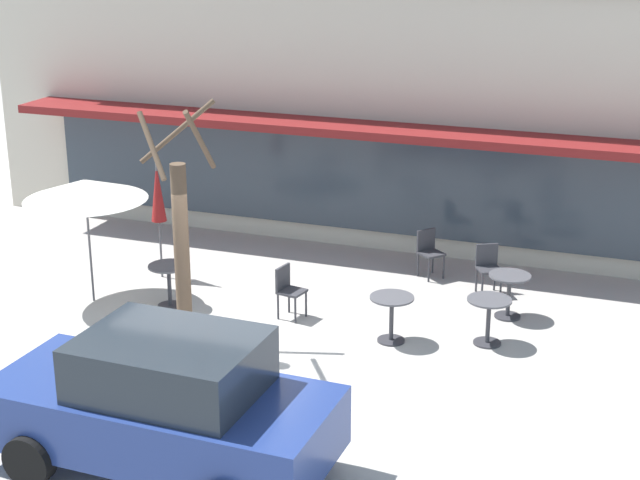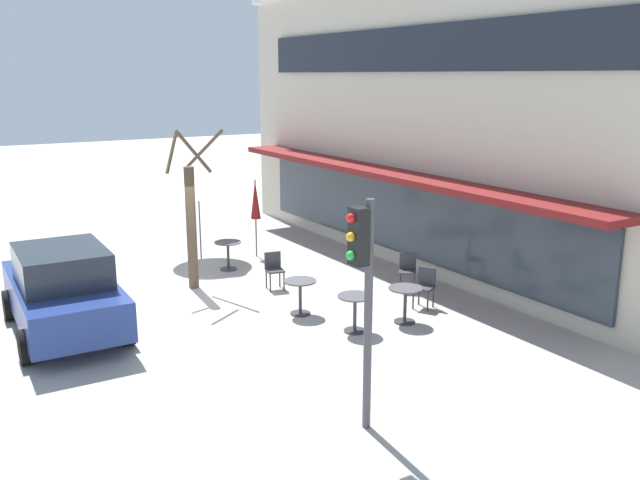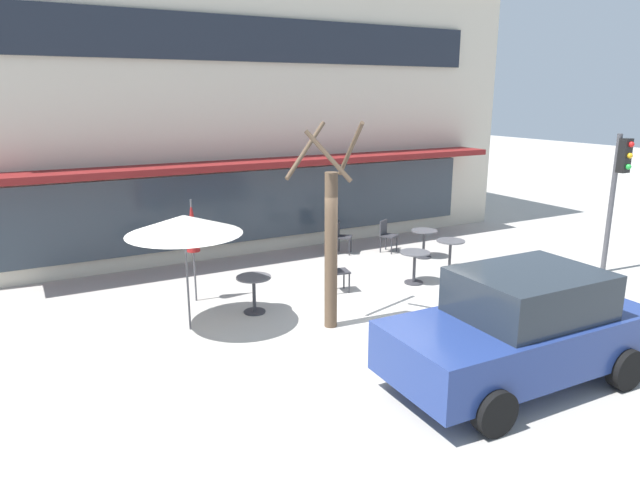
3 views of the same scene
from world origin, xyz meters
TOP-DOWN VIEW (x-y plane):
  - ground_plane at (0.00, 0.00)m, footprint 80.00×80.00m
  - building_facade at (0.00, 9.97)m, footprint 16.65×9.10m
  - cafe_table_near_wall at (-1.97, 1.85)m, footprint 0.70×0.70m
  - cafe_table_streetside at (3.46, 2.23)m, footprint 0.70×0.70m
  - cafe_table_by_tree at (3.58, 3.41)m, footprint 0.70×0.70m
  - cafe_table_mid_patio at (2.01, 1.79)m, footprint 0.70×0.70m
  - patio_umbrella_green_folded at (-3.36, 1.63)m, footprint 2.10×2.10m
  - patio_umbrella_cream_folded at (-2.81, 3.09)m, footprint 0.28×0.28m
  - cafe_chair_0 at (0.11, 2.14)m, footprint 0.47×0.47m
  - cafe_chair_1 at (3.03, 4.38)m, footprint 0.54×0.54m
  - cafe_chair_2 at (1.84, 4.84)m, footprint 0.56×0.56m
  - parked_sedan at (0.49, -2.74)m, footprint 4.24×2.09m
  - street_tree at (-0.97, 0.52)m, footprint 1.24×1.41m
  - traffic_light_pole at (6.71, 0.15)m, footprint 0.26×0.44m

SIDE VIEW (x-z plane):
  - ground_plane at x=0.00m, z-range 0.00..0.00m
  - cafe_table_near_wall at x=-1.97m, z-range 0.14..0.90m
  - cafe_table_streetside at x=3.46m, z-range 0.14..0.90m
  - cafe_table_by_tree at x=3.58m, z-range 0.14..0.90m
  - cafe_table_mid_patio at x=2.01m, z-range 0.14..0.90m
  - cafe_chair_0 at x=0.11m, z-range 0.08..0.97m
  - cafe_chair_1 at x=3.03m, z-range 0.08..0.97m
  - cafe_chair_2 at x=1.84m, z-range 0.08..0.97m
  - parked_sedan at x=0.49m, z-range 0.00..1.76m
  - patio_umbrella_cream_folded at x=-2.81m, z-range 0.53..2.73m
  - street_tree at x=-0.97m, z-range -0.22..3.63m
  - patio_umbrella_green_folded at x=-3.36m, z-range 0.92..3.12m
  - traffic_light_pole at x=6.71m, z-range 0.60..4.00m
  - building_facade at x=0.00m, z-range 0.00..7.85m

